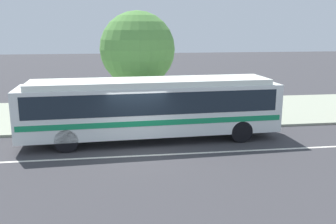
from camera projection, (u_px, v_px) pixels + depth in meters
name	position (u px, v px, depth m)	size (l,w,h in m)	color
ground_plane	(138.00, 150.00, 15.92)	(120.00, 120.00, 0.00)	#38373B
sidewalk_slab	(131.00, 113.00, 22.37)	(60.00, 8.00, 0.12)	#989E88
lane_stripe_center	(140.00, 156.00, 15.15)	(56.00, 0.16, 0.01)	silver
transit_bus	(152.00, 105.00, 16.95)	(11.78, 2.95, 2.84)	silver
pedestrian_waiting_near_sign	(149.00, 108.00, 18.95)	(0.36, 0.36, 1.70)	#3A3641
bus_stop_sign	(212.00, 96.00, 19.03)	(0.08, 0.44, 2.46)	gray
street_tree_near_stop	(138.00, 49.00, 21.04)	(4.26, 4.26, 5.93)	brown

